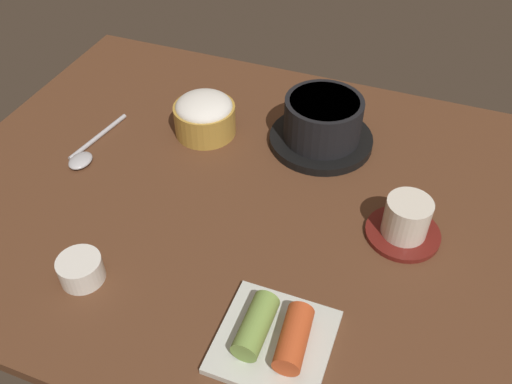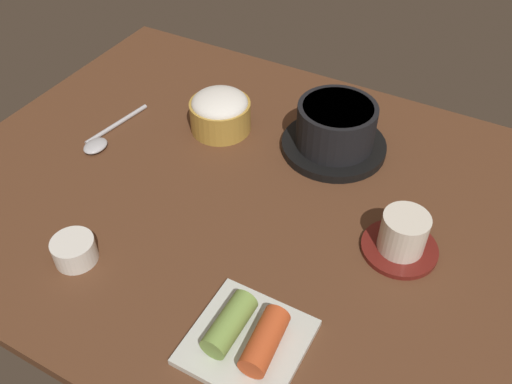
{
  "view_description": "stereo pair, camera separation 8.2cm",
  "coord_description": "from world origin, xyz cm",
  "px_view_note": "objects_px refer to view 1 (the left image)",
  "views": [
    {
      "loc": [
        23.31,
        -58.03,
        61.83
      ],
      "look_at": [
        2.0,
        -2.0,
        5.0
      ],
      "focal_mm": 38.21,
      "sensor_mm": 36.0,
      "label": 1
    },
    {
      "loc": [
        30.8,
        -54.57,
        61.83
      ],
      "look_at": [
        2.0,
        -2.0,
        5.0
      ],
      "focal_mm": 38.21,
      "sensor_mm": 36.0,
      "label": 2
    }
  ],
  "objects_px": {
    "stone_pot": "(322,124)",
    "rice_bowl": "(205,115)",
    "side_bowl_near": "(81,269)",
    "spoon": "(86,153)",
    "kimchi_plate": "(274,337)",
    "tea_cup_with_saucer": "(406,222)"
  },
  "relations": [
    {
      "from": "rice_bowl",
      "to": "side_bowl_near",
      "type": "bearing_deg",
      "value": -92.98
    },
    {
      "from": "rice_bowl",
      "to": "side_bowl_near",
      "type": "xyz_separation_m",
      "value": [
        -0.02,
        -0.36,
        -0.02
      ]
    },
    {
      "from": "stone_pot",
      "to": "tea_cup_with_saucer",
      "type": "xyz_separation_m",
      "value": [
        0.17,
        -0.17,
        -0.01
      ]
    },
    {
      "from": "stone_pot",
      "to": "kimchi_plate",
      "type": "relative_size",
      "value": 1.31
    },
    {
      "from": "tea_cup_with_saucer",
      "to": "spoon",
      "type": "height_order",
      "value": "tea_cup_with_saucer"
    },
    {
      "from": "stone_pot",
      "to": "rice_bowl",
      "type": "height_order",
      "value": "stone_pot"
    },
    {
      "from": "stone_pot",
      "to": "side_bowl_near",
      "type": "xyz_separation_m",
      "value": [
        -0.22,
        -0.4,
        -0.02
      ]
    },
    {
      "from": "side_bowl_near",
      "to": "spoon",
      "type": "xyz_separation_m",
      "value": [
        -0.14,
        0.23,
        -0.01
      ]
    },
    {
      "from": "side_bowl_near",
      "to": "spoon",
      "type": "height_order",
      "value": "side_bowl_near"
    },
    {
      "from": "tea_cup_with_saucer",
      "to": "kimchi_plate",
      "type": "distance_m",
      "value": 0.26
    },
    {
      "from": "tea_cup_with_saucer",
      "to": "kimchi_plate",
      "type": "bearing_deg",
      "value": -116.28
    },
    {
      "from": "tea_cup_with_saucer",
      "to": "rice_bowl",
      "type": "bearing_deg",
      "value": 161.39
    },
    {
      "from": "tea_cup_with_saucer",
      "to": "spoon",
      "type": "xyz_separation_m",
      "value": [
        -0.54,
        -0.01,
        -0.02
      ]
    },
    {
      "from": "side_bowl_near",
      "to": "spoon",
      "type": "bearing_deg",
      "value": 122.65
    },
    {
      "from": "kimchi_plate",
      "to": "spoon",
      "type": "distance_m",
      "value": 0.48
    },
    {
      "from": "stone_pot",
      "to": "kimchi_plate",
      "type": "distance_m",
      "value": 0.41
    },
    {
      "from": "tea_cup_with_saucer",
      "to": "side_bowl_near",
      "type": "distance_m",
      "value": 0.46
    },
    {
      "from": "spoon",
      "to": "stone_pot",
      "type": "bearing_deg",
      "value": 25.81
    },
    {
      "from": "spoon",
      "to": "kimchi_plate",
      "type": "bearing_deg",
      "value": -28.37
    },
    {
      "from": "rice_bowl",
      "to": "tea_cup_with_saucer",
      "type": "height_order",
      "value": "rice_bowl"
    },
    {
      "from": "stone_pot",
      "to": "spoon",
      "type": "relative_size",
      "value": 1.09
    },
    {
      "from": "tea_cup_with_saucer",
      "to": "kimchi_plate",
      "type": "xyz_separation_m",
      "value": [
        -0.12,
        -0.24,
        -0.01
      ]
    }
  ]
}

